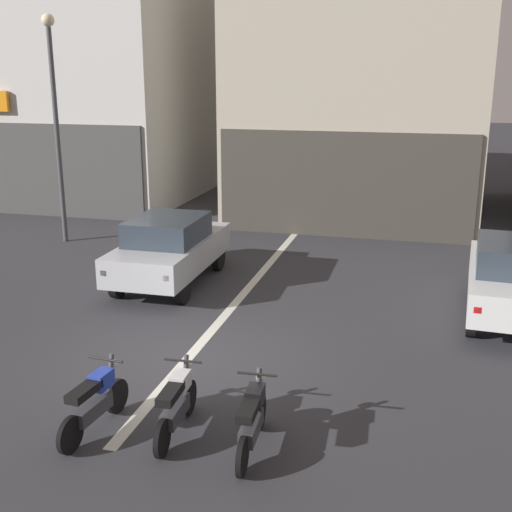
# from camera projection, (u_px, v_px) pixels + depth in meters

# --- Properties ---
(ground_plane) EXTENTS (120.00, 120.00, 0.00)m
(ground_plane) POSITION_uv_depth(u_px,v_px,m) (188.00, 359.00, 11.53)
(ground_plane) COLOR #333338
(lane_centre_line) EXTENTS (0.20, 18.00, 0.01)m
(lane_centre_line) POSITION_uv_depth(u_px,v_px,m) (268.00, 265.00, 17.11)
(lane_centre_line) COLOR silver
(lane_centre_line) RESTS_ON ground
(building_corner_left) EXTENTS (9.20, 8.65, 11.09)m
(building_corner_left) POSITION_uv_depth(u_px,v_px,m) (79.00, 55.00, 25.65)
(building_corner_left) COLOR silver
(building_corner_left) RESTS_ON ground
(car_silver_crossing_near) EXTENTS (1.79, 4.11, 1.64)m
(car_silver_crossing_near) POSITION_uv_depth(u_px,v_px,m) (170.00, 248.00, 15.42)
(car_silver_crossing_near) COLOR black
(car_silver_crossing_near) RESTS_ON ground
(street_lamp) EXTENTS (0.36, 0.36, 6.45)m
(street_lamp) POSITION_uv_depth(u_px,v_px,m) (55.00, 107.00, 18.48)
(street_lamp) COLOR #47474C
(street_lamp) RESTS_ON ground
(motorcycle_blue_row_leftmost) EXTENTS (0.55, 1.67, 0.98)m
(motorcycle_blue_row_leftmost) POSITION_uv_depth(u_px,v_px,m) (95.00, 401.00, 9.10)
(motorcycle_blue_row_leftmost) COLOR black
(motorcycle_blue_row_leftmost) RESTS_ON ground
(motorcycle_white_row_left_mid) EXTENTS (0.55, 1.67, 0.98)m
(motorcycle_white_row_left_mid) POSITION_uv_depth(u_px,v_px,m) (176.00, 403.00, 9.05)
(motorcycle_white_row_left_mid) COLOR black
(motorcycle_white_row_left_mid) RESTS_ON ground
(motorcycle_black_row_centre) EXTENTS (0.55, 1.67, 0.98)m
(motorcycle_black_row_centre) POSITION_uv_depth(u_px,v_px,m) (252.00, 419.00, 8.64)
(motorcycle_black_row_centre) COLOR black
(motorcycle_black_row_centre) RESTS_ON ground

